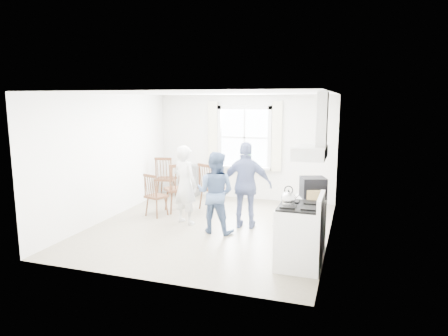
% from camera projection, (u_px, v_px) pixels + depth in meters
% --- Properties ---
extents(room_shell, '(4.62, 5.12, 2.64)m').
position_uv_depth(room_shell, '(210.00, 162.00, 7.66)').
color(room_shell, gray).
rests_on(room_shell, ground).
extents(window_assembly, '(1.88, 0.24, 1.70)m').
position_uv_depth(window_assembly, '(244.00, 141.00, 9.93)').
color(window_assembly, white).
rests_on(window_assembly, room_shell).
extents(range_hood, '(0.45, 0.76, 0.94)m').
position_uv_depth(range_hood, '(314.00, 141.00, 5.66)').
color(range_hood, silver).
rests_on(range_hood, room_shell).
extents(shelf_unit, '(0.40, 0.30, 0.80)m').
position_uv_depth(shelf_unit, '(191.00, 180.00, 10.43)').
color(shelf_unit, slate).
rests_on(shelf_unit, ground).
extents(gas_stove, '(0.68, 0.76, 1.12)m').
position_uv_depth(gas_stove, '(300.00, 235.00, 5.95)').
color(gas_stove, white).
rests_on(gas_stove, ground).
extents(kettle, '(0.21, 0.21, 0.30)m').
position_uv_depth(kettle, '(288.00, 199.00, 5.83)').
color(kettle, silver).
rests_on(kettle, gas_stove).
extents(low_cabinet, '(0.50, 0.55, 0.90)m').
position_uv_depth(low_cabinet, '(309.00, 224.00, 6.59)').
color(low_cabinet, silver).
rests_on(low_cabinet, ground).
extents(stereo_stack, '(0.48, 0.45, 0.34)m').
position_uv_depth(stereo_stack, '(313.00, 188.00, 6.49)').
color(stereo_stack, black).
rests_on(stereo_stack, low_cabinet).
extents(cardboard_box, '(0.31, 0.26, 0.17)m').
position_uv_depth(cardboard_box, '(314.00, 195.00, 6.35)').
color(cardboard_box, tan).
rests_on(cardboard_box, low_cabinet).
extents(windsor_chair_a, '(0.52, 0.51, 1.08)m').
position_uv_depth(windsor_chair_a, '(164.00, 173.00, 10.01)').
color(windsor_chair_a, '#462716').
rests_on(windsor_chair_a, ground).
extents(windsor_chair_b, '(0.50, 0.49, 0.94)m').
position_uv_depth(windsor_chair_b, '(153.00, 191.00, 8.49)').
color(windsor_chair_b, '#462716').
rests_on(windsor_chair_b, ground).
extents(windsor_chair_c, '(0.65, 0.65, 1.11)m').
position_uv_depth(windsor_chair_c, '(178.00, 183.00, 8.79)').
color(windsor_chair_c, '#462716').
rests_on(windsor_chair_c, ground).
extents(person_left, '(0.75, 0.75, 1.59)m').
position_uv_depth(person_left, '(185.00, 185.00, 8.00)').
color(person_left, silver).
rests_on(person_left, ground).
extents(person_mid, '(0.79, 0.79, 1.54)m').
position_uv_depth(person_mid, '(215.00, 192.00, 7.46)').
color(person_mid, '#495F87').
rests_on(person_mid, ground).
extents(person_right, '(1.11, 1.11, 1.69)m').
position_uv_depth(person_right, '(246.00, 185.00, 7.72)').
color(person_right, navy).
rests_on(person_right, ground).
extents(potted_plant, '(0.24, 0.24, 0.35)m').
position_uv_depth(potted_plant, '(247.00, 159.00, 9.88)').
color(potted_plant, '#34753E').
rests_on(potted_plant, window_assembly).
extents(windsor_chair_d, '(0.60, 0.60, 1.08)m').
position_uv_depth(windsor_chair_d, '(208.00, 182.00, 9.00)').
color(windsor_chair_d, '#462716').
rests_on(windsor_chair_d, ground).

